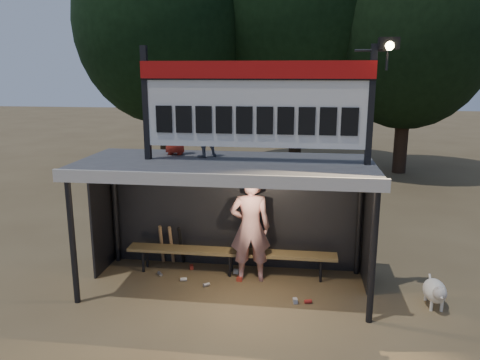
# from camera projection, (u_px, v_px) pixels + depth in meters

# --- Properties ---
(ground) EXTENTS (80.00, 80.00, 0.00)m
(ground) POSITION_uv_depth(u_px,v_px,m) (226.00, 287.00, 8.46)
(ground) COLOR brown
(ground) RESTS_ON ground
(player) EXTENTS (0.81, 0.60, 2.04)m
(player) POSITION_uv_depth(u_px,v_px,m) (250.00, 228.00, 8.53)
(player) COLOR silver
(player) RESTS_ON ground
(child_a) EXTENTS (0.54, 0.51, 0.90)m
(child_a) POSITION_uv_depth(u_px,v_px,m) (204.00, 132.00, 8.23)
(child_a) COLOR slate
(child_a) RESTS_ON dugout_shelter
(child_b) EXTENTS (0.47, 0.30, 0.95)m
(child_b) POSITION_uv_depth(u_px,v_px,m) (175.00, 129.00, 8.44)
(child_b) COLOR #B1291B
(child_b) RESTS_ON dugout_shelter
(dugout_shelter) EXTENTS (5.10, 2.08, 2.32)m
(dugout_shelter) POSITION_uv_depth(u_px,v_px,m) (228.00, 185.00, 8.28)
(dugout_shelter) COLOR #404043
(dugout_shelter) RESTS_ON ground
(scoreboard_assembly) EXTENTS (4.10, 0.27, 1.99)m
(scoreboard_assembly) POSITION_uv_depth(u_px,v_px,m) (258.00, 101.00, 7.62)
(scoreboard_assembly) COLOR black
(scoreboard_assembly) RESTS_ON dugout_shelter
(bench) EXTENTS (4.00, 0.35, 0.48)m
(bench) POSITION_uv_depth(u_px,v_px,m) (231.00, 253.00, 8.90)
(bench) COLOR olive
(bench) RESTS_ON ground
(tree_left) EXTENTS (6.46, 6.46, 9.27)m
(tree_left) POSITION_uv_depth(u_px,v_px,m) (162.00, 24.00, 17.37)
(tree_left) COLOR #322416
(tree_left) RESTS_ON ground
(tree_mid) EXTENTS (7.22, 7.22, 10.36)m
(tree_mid) POSITION_uv_depth(u_px,v_px,m) (299.00, 8.00, 18.02)
(tree_mid) COLOR black
(tree_mid) RESTS_ON ground
(tree_right) EXTENTS (6.08, 6.08, 8.72)m
(tree_right) POSITION_uv_depth(u_px,v_px,m) (410.00, 31.00, 16.76)
(tree_right) COLOR #322016
(tree_right) RESTS_ON ground
(dog) EXTENTS (0.36, 0.81, 0.49)m
(dog) POSITION_uv_depth(u_px,v_px,m) (435.00, 291.00, 7.68)
(dog) COLOR white
(dog) RESTS_ON ground
(bats) EXTENTS (0.48, 0.33, 0.84)m
(bats) POSITION_uv_depth(u_px,v_px,m) (171.00, 245.00, 9.32)
(bats) COLOR olive
(bats) RESTS_ON ground
(litter) EXTENTS (2.92, 1.23, 0.08)m
(litter) POSITION_uv_depth(u_px,v_px,m) (226.00, 281.00, 8.59)
(litter) COLOR #B02F1E
(litter) RESTS_ON ground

